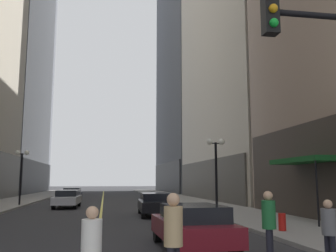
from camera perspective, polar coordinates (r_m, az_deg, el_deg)
The scene contains 18 objects.
ground_plane at distance 38.16m, azimuth -10.03°, elevation -11.31°, with size 200.00×200.00×0.00m, color #2D2D30.
sidewalk_left at distance 39.07m, azimuth -22.43°, elevation -10.63°, with size 4.50×78.00×0.15m, color gray.
sidewalk_right at distance 38.99m, azimuth 2.43°, elevation -11.25°, with size 4.50×78.00×0.15m, color gray.
lane_centre_stripe at distance 38.15m, azimuth -10.03°, elevation -11.31°, with size 0.16×70.00×0.01m, color #E5D64C.
building_right_mid at distance 43.49m, azimuth 12.90°, elevation 11.91°, with size 11.51×24.00×34.07m.
building_right_far at distance 72.02m, azimuth 5.07°, elevation 16.61°, with size 13.18×26.00×65.01m.
storefront_awning_right at distance 19.15m, azimuth 20.28°, elevation -5.03°, with size 1.60×4.45×3.12m.
car_maroon at distance 11.49m, azimuth 3.73°, elevation -14.95°, with size 1.91×4.33×1.32m.
car_black at distance 22.14m, azimuth -2.10°, elevation -11.79°, with size 1.86×4.46×1.32m.
car_silver at distance 29.59m, azimuth -15.18°, elevation -10.64°, with size 1.85×4.62×1.32m.
car_navy at distance 39.01m, azimuth -14.50°, elevation -10.05°, with size 1.77×4.35×1.32m.
pedestrian_in_green_parka at distance 9.74m, azimuth 15.23°, elevation -13.94°, with size 0.48×0.48×1.78m.
pedestrian_in_white_shirt at distance 6.51m, azimuth -11.72°, elevation -17.92°, with size 0.48×0.48×1.62m.
pedestrian_in_tan_trench at distance 6.89m, azimuth 0.82°, elevation -16.46°, with size 0.48×0.48×1.82m.
pedestrian_in_grey_suit at distance 9.76m, azimuth 23.51°, elevation -14.26°, with size 0.40×0.40×1.59m.
street_lamp_left_far at distance 31.95m, azimuth -21.57°, elevation -5.61°, with size 1.06×0.36×4.43m.
street_lamp_right_mid at distance 21.38m, azimuth 7.37°, elevation -5.04°, with size 1.06×0.36×4.43m.
fire_hydrant_right at distance 15.25m, azimuth 17.14°, elevation -14.18°, with size 0.28×0.28×0.80m, color red.
Camera 1 is at (0.20, -3.10, 2.04)m, focal length 39.70 mm.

